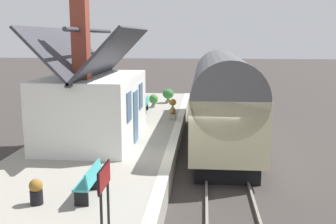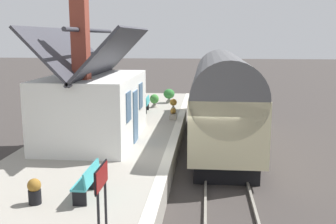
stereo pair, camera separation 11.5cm
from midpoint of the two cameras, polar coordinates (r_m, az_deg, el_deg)
The scene contains 16 objects.
ground_plane at distance 14.81m, azimuth 4.91°, elevation -9.33°, with size 160.00×160.00×0.00m, color #383330.
platform at distance 15.22m, azimuth -10.32°, elevation -7.27°, with size 32.00×5.94×0.82m, color gray.
platform_edge_coping at distance 14.60m, azimuth 0.30°, elevation -6.15°, with size 32.00×0.36×0.02m, color beige.
rail_near at distance 14.86m, azimuth 11.25°, elevation -9.13°, with size 52.00×0.08×0.14m, color gray.
rail_far at distance 14.78m, azimuth 5.62°, elevation -9.08°, with size 52.00×0.08×0.14m, color gray.
train at distance 18.52m, azimuth 7.95°, elevation 1.78°, with size 11.10×2.73×4.32m.
station_building at distance 16.67m, azimuth -10.35°, elevation 1.17°, with size 6.21×3.71×5.94m.
bench_platform_end at distance 22.80m, azimuth -3.05°, elevation 1.19°, with size 1.41×0.48×0.88m.
bench_near_building at distance 10.98m, azimuth -11.07°, elevation -9.56°, with size 1.40×0.44×0.88m.
planter_corner_building at distance 23.28m, azimuth 0.91°, elevation 1.06°, with size 0.41×0.41×0.70m.
planter_bench_right at distance 21.55m, azimuth -6.71°, elevation 0.48°, with size 0.67×0.67×0.89m.
planter_by_door at distance 25.91m, azimuth 0.27°, elevation 2.41°, with size 0.72×0.72×0.91m.
planter_edge_far at distance 20.88m, azimuth 0.90°, elevation -0.26°, with size 0.77×0.32×0.56m.
planter_under_sign at distance 24.27m, azimuth -1.83°, elevation 1.63°, with size 0.54×0.54×0.82m.
planter_edge_near at distance 10.97m, azimuth -18.21°, elevation -10.62°, with size 0.34×0.34×0.69m.
station_sign_board at distance 8.72m, azimuth -9.12°, elevation -9.93°, with size 0.96×0.06×1.57m.
Camera 2 is at (-13.91, -0.13, 5.06)m, focal length 42.74 mm.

